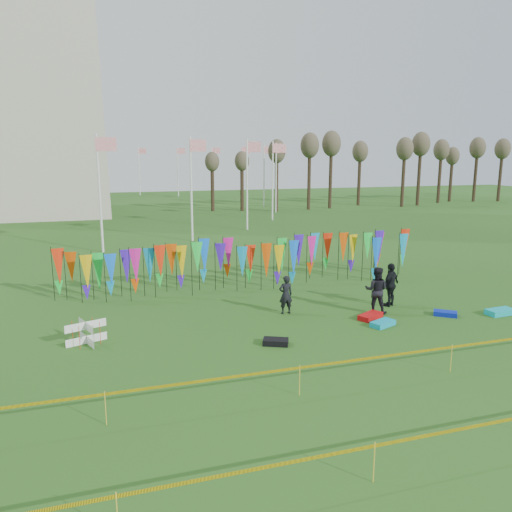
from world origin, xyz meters
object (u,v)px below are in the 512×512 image
object	(u,v)px
box_kite	(86,333)
kite_bag_red	(370,316)
person_mid	(376,290)
kite_bag_turquoise	(383,323)
kite_bag_teal	(500,312)
person_left	(286,295)
kite_bag_blue	(445,313)
kite_bag_black	(276,342)
person_right	(391,285)

from	to	relation	value
box_kite	kite_bag_red	size ratio (longest dim) A/B	0.73
person_mid	kite_bag_red	world-z (taller)	person_mid
kite_bag_turquoise	kite_bag_teal	distance (m)	5.48
box_kite	person_left	world-z (taller)	person_left
kite_bag_teal	box_kite	bearing A→B (deg)	174.02
person_left	kite_bag_turquoise	bearing A→B (deg)	139.28
kite_bag_turquoise	kite_bag_red	bearing A→B (deg)	89.83
person_mid	kite_bag_teal	world-z (taller)	person_mid
kite_bag_blue	kite_bag_black	size ratio (longest dim) A/B	1.04
kite_bag_turquoise	kite_bag_teal	size ratio (longest dim) A/B	0.84
kite_bag_turquoise	kite_bag_teal	bearing A→B (deg)	-2.33
kite_bag_black	kite_bag_teal	xyz separation A→B (m)	(10.14, 0.35, 0.01)
box_kite	kite_bag_teal	size ratio (longest dim) A/B	0.68
box_kite	person_mid	xyz separation A→B (m)	(11.62, 0.07, 0.58)
kite_bag_turquoise	person_right	bearing A→B (deg)	52.41
person_mid	kite_bag_black	size ratio (longest dim) A/B	2.26
person_left	kite_bag_blue	size ratio (longest dim) A/B	1.79
kite_bag_red	kite_bag_black	xyz separation A→B (m)	(-4.66, -1.52, -0.00)
person_mid	kite_bag_black	bearing A→B (deg)	57.18
person_left	kite_bag_black	world-z (taller)	person_left
kite_bag_turquoise	kite_bag_black	size ratio (longest dim) A/B	1.16
kite_bag_red	kite_bag_teal	xyz separation A→B (m)	(5.48, -1.17, 0.01)
kite_bag_turquoise	kite_bag_blue	bearing A→B (deg)	6.05
kite_bag_turquoise	kite_bag_black	xyz separation A→B (m)	(-4.66, -0.57, -0.00)
box_kite	person_left	xyz separation A→B (m)	(7.95, 1.13, 0.41)
person_mid	kite_bag_turquoise	bearing A→B (deg)	103.97
person_right	kite_bag_teal	bearing A→B (deg)	117.82
box_kite	person_left	size ratio (longest dim) A/B	0.51
person_mid	kite_bag_black	world-z (taller)	person_mid
kite_bag_turquoise	kite_bag_black	distance (m)	4.69
person_left	kite_bag_red	world-z (taller)	person_left
person_mid	kite_bag_red	bearing A→B (deg)	81.19
kite_bag_blue	kite_bag_black	distance (m)	7.88
person_left	kite_bag_black	distance (m)	3.65
person_right	kite_bag_blue	bearing A→B (deg)	98.03
person_mid	kite_bag_teal	xyz separation A→B (m)	(4.87, -1.80, -0.88)
kite_bag_red	kite_bag_teal	bearing A→B (deg)	-12.04
person_mid	person_right	world-z (taller)	person_mid
kite_bag_blue	kite_bag_black	xyz separation A→B (m)	(-7.83, -0.91, 0.01)
person_mid	person_right	distance (m)	1.33
box_kite	kite_bag_turquoise	bearing A→B (deg)	-7.78
person_left	person_right	size ratio (longest dim) A/B	0.85
person_right	kite_bag_turquoise	size ratio (longest dim) A/B	1.90
person_left	kite_bag_blue	distance (m)	6.68
person_right	kite_bag_red	distance (m)	2.34
kite_bag_red	box_kite	bearing A→B (deg)	177.10
box_kite	kite_bag_red	distance (m)	11.03
box_kite	kite_bag_black	world-z (taller)	box_kite
person_left	kite_bag_blue	xyz separation A→B (m)	(6.23, -2.30, -0.72)
person_right	kite_bag_blue	xyz separation A→B (m)	(1.43, -1.92, -0.87)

